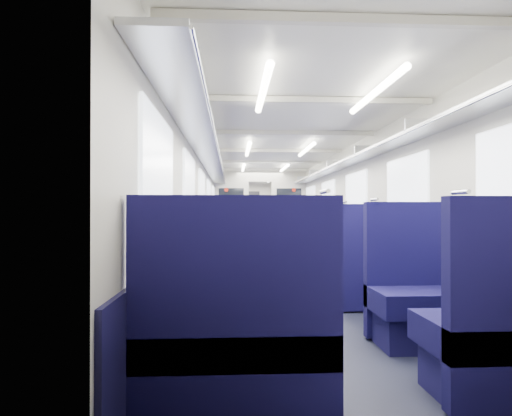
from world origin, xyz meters
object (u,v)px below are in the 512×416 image
(seat_7, at_px, (354,264))
(seat_15, at_px, (302,241))
(seat_0, at_px, (236,344))
(seat_25, at_px, (275,230))
(bulkhead, at_px, (260,207))
(seat_8, at_px, (233,256))
(seat_21, at_px, (282,233))
(seat_9, at_px, (337,256))
(seat_27, at_px, (272,229))
(seat_22, at_px, (233,231))
(seat_19, at_px, (290,236))
(seat_13, at_px, (311,246))
(seat_4, at_px, (234,278))
(seat_3, at_px, (435,299))
(seat_14, at_px, (233,242))
(seat_6, at_px, (234,264))
(seat_16, at_px, (233,239))
(end_door, at_px, (251,214))
(seat_2, at_px, (235,301))
(seat_5, at_px, (381,276))
(seat_12, at_px, (233,245))
(seat_24, at_px, (233,230))
(seat_10, at_px, (233,250))
(seat_20, at_px, (233,233))
(seat_18, at_px, (233,236))
(seat_26, at_px, (233,229))
(seat_23, at_px, (278,231))
(seat_11, at_px, (321,250))

(seat_7, bearing_deg, seat_15, 90.00)
(seat_0, relative_size, seat_25, 1.00)
(bulkhead, distance_m, seat_8, 6.32)
(seat_25, bearing_deg, seat_21, -90.00)
(seat_9, height_order, seat_27, same)
(seat_22, bearing_deg, seat_25, 35.14)
(seat_8, distance_m, seat_19, 5.90)
(seat_13, bearing_deg, seat_27, 90.00)
(seat_4, relative_size, seat_9, 1.00)
(bulkhead, bearing_deg, seat_3, -85.15)
(seat_0, xyz_separation_m, seat_14, (0.00, 8.06, 0.00))
(seat_6, xyz_separation_m, seat_15, (1.66, 4.55, 0.00))
(seat_19, height_order, seat_22, same)
(seat_15, height_order, seat_16, same)
(end_door, height_order, seat_0, end_door)
(seat_8, bearing_deg, bulkhead, 82.39)
(seat_25, bearing_deg, seat_9, -90.00)
(seat_15, height_order, seat_27, same)
(bulkhead, distance_m, seat_6, 7.40)
(seat_22, bearing_deg, seat_9, -79.63)
(seat_2, relative_size, seat_4, 1.00)
(seat_14, height_order, seat_15, same)
(seat_6, xyz_separation_m, seat_9, (1.66, 0.97, 0.00))
(seat_5, relative_size, seat_8, 1.00)
(seat_8, height_order, seat_16, same)
(seat_13, distance_m, seat_25, 7.99)
(seat_13, distance_m, seat_27, 9.00)
(seat_16, bearing_deg, seat_12, -90.00)
(bulkhead, relative_size, seat_3, 2.32)
(seat_7, xyz_separation_m, seat_24, (-1.66, 11.08, 0.00))
(seat_10, height_order, seat_20, same)
(seat_19, bearing_deg, seat_18, 178.81)
(end_door, bearing_deg, seat_4, -93.19)
(seat_22, relative_size, seat_24, 1.00)
(seat_19, xyz_separation_m, seat_22, (-1.66, 3.28, 0.00))
(seat_10, distance_m, seat_12, 1.11)
(end_door, height_order, seat_6, end_door)
(seat_15, bearing_deg, seat_26, 102.28)
(seat_18, xyz_separation_m, seat_23, (1.66, 3.27, 0.00))
(end_door, relative_size, seat_19, 1.65)
(seat_7, bearing_deg, seat_21, 90.00)
(seat_0, relative_size, seat_24, 1.00)
(seat_16, height_order, seat_21, same)
(seat_18, bearing_deg, seat_4, -90.00)
(seat_5, relative_size, seat_16, 1.00)
(seat_11, bearing_deg, end_door, 94.15)
(seat_14, height_order, seat_18, same)
(seat_9, relative_size, seat_23, 1.00)
(seat_18, bearing_deg, seat_19, -1.19)
(seat_18, relative_size, seat_19, 1.00)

